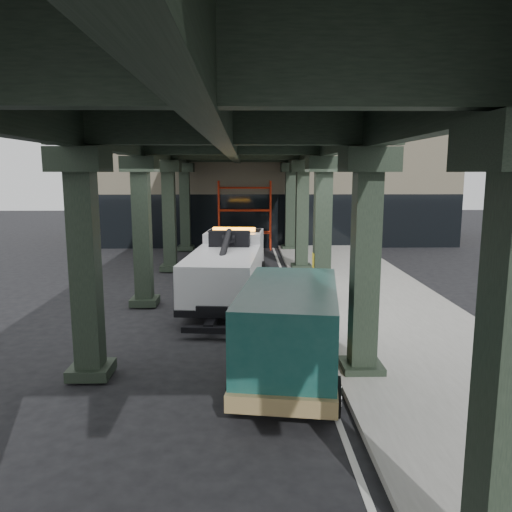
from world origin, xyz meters
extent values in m
plane|color=black|center=(0.00, 0.00, 0.00)|extent=(90.00, 90.00, 0.00)
cube|color=gray|center=(4.50, 2.00, 0.07)|extent=(5.00, 40.00, 0.15)
cube|color=silver|center=(1.70, 2.00, 0.01)|extent=(0.12, 38.00, 0.01)
cube|color=black|center=(2.60, -10.00, 2.50)|extent=(0.55, 0.55, 5.00)
cube|color=black|center=(2.60, -4.00, 2.50)|extent=(0.55, 0.55, 5.00)
cube|color=black|center=(2.60, -4.00, 4.75)|extent=(1.10, 1.10, 0.50)
cube|color=black|center=(2.60, -4.00, 0.18)|extent=(0.90, 0.90, 0.24)
cube|color=black|center=(2.60, 2.00, 2.50)|extent=(0.55, 0.55, 5.00)
cube|color=black|center=(2.60, 2.00, 4.75)|extent=(1.10, 1.10, 0.50)
cube|color=black|center=(2.60, 2.00, 0.18)|extent=(0.90, 0.90, 0.24)
cube|color=black|center=(2.60, 8.00, 2.50)|extent=(0.55, 0.55, 5.00)
cube|color=black|center=(2.60, 8.00, 4.75)|extent=(1.10, 1.10, 0.50)
cube|color=black|center=(2.60, 8.00, 0.18)|extent=(0.90, 0.90, 0.24)
cube|color=black|center=(2.60, 14.00, 2.50)|extent=(0.55, 0.55, 5.00)
cube|color=black|center=(2.60, 14.00, 4.75)|extent=(1.10, 1.10, 0.50)
cube|color=black|center=(2.60, 14.00, 0.18)|extent=(0.90, 0.90, 0.24)
cube|color=black|center=(-3.40, -4.00, 2.50)|extent=(0.55, 0.55, 5.00)
cube|color=black|center=(-3.40, -4.00, 4.75)|extent=(1.10, 1.10, 0.50)
cube|color=black|center=(-3.40, -4.00, 0.18)|extent=(0.90, 0.90, 0.24)
cube|color=black|center=(-3.40, 2.00, 2.50)|extent=(0.55, 0.55, 5.00)
cube|color=black|center=(-3.40, 2.00, 4.75)|extent=(1.10, 1.10, 0.50)
cube|color=black|center=(-3.40, 2.00, 0.18)|extent=(0.90, 0.90, 0.24)
cube|color=black|center=(-3.40, 8.00, 2.50)|extent=(0.55, 0.55, 5.00)
cube|color=black|center=(-3.40, 8.00, 4.75)|extent=(1.10, 1.10, 0.50)
cube|color=black|center=(-3.40, 8.00, 0.18)|extent=(0.90, 0.90, 0.24)
cube|color=black|center=(-3.40, 14.00, 2.50)|extent=(0.55, 0.55, 5.00)
cube|color=black|center=(-3.40, 14.00, 4.75)|extent=(1.10, 1.10, 0.50)
cube|color=black|center=(-3.40, 14.00, 0.18)|extent=(0.90, 0.90, 0.24)
cube|color=black|center=(2.60, 2.00, 5.55)|extent=(0.35, 32.00, 1.10)
cube|color=black|center=(-3.40, 2.00, 5.55)|extent=(0.35, 32.00, 1.10)
cube|color=black|center=(-0.40, 2.00, 5.55)|extent=(0.35, 32.00, 1.10)
cube|color=black|center=(-0.40, 2.00, 6.25)|extent=(7.40, 32.00, 0.30)
cube|color=#C6B793|center=(2.00, 20.00, 4.00)|extent=(22.00, 10.00, 8.00)
cylinder|color=red|center=(-1.50, 14.90, 2.00)|extent=(0.08, 0.08, 4.00)
cylinder|color=red|center=(-1.50, 14.10, 2.00)|extent=(0.08, 0.08, 4.00)
cylinder|color=red|center=(1.50, 14.90, 2.00)|extent=(0.08, 0.08, 4.00)
cylinder|color=red|center=(1.50, 14.10, 2.00)|extent=(0.08, 0.08, 4.00)
cylinder|color=red|center=(0.00, 14.90, 1.00)|extent=(3.00, 0.08, 0.08)
cylinder|color=red|center=(0.00, 14.90, 2.30)|extent=(3.00, 0.08, 0.08)
cylinder|color=red|center=(0.00, 14.90, 3.60)|extent=(3.00, 0.08, 0.08)
cube|color=black|center=(-0.62, 2.50, 0.64)|extent=(1.56, 6.86, 0.23)
cube|color=white|center=(-0.40, 4.80, 1.41)|extent=(2.33, 2.37, 1.63)
cube|color=white|center=(-0.30, 5.75, 0.95)|extent=(2.18, 0.84, 0.82)
cube|color=black|center=(-0.37, 5.03, 1.86)|extent=(2.10, 1.37, 0.77)
cube|color=white|center=(-0.72, 1.46, 1.23)|extent=(2.60, 4.73, 1.27)
cube|color=orange|center=(-0.41, 4.62, 2.31)|extent=(1.65, 0.41, 0.15)
cube|color=black|center=(-0.54, 3.27, 2.13)|extent=(1.50, 0.68, 0.54)
cylinder|color=black|center=(-0.70, 1.64, 1.91)|extent=(0.52, 3.18, 1.22)
cube|color=black|center=(-0.94, -0.84, 0.32)|extent=(0.39, 1.29, 0.16)
cube|color=black|center=(-1.00, -1.48, 0.27)|extent=(1.47, 0.37, 0.16)
cylinder|color=black|center=(-1.36, 5.17, 0.50)|extent=(0.41, 1.02, 1.00)
cylinder|color=silver|center=(-1.36, 5.17, 0.50)|extent=(0.41, 0.58, 0.55)
cylinder|color=black|center=(0.62, 4.98, 0.50)|extent=(0.41, 1.02, 1.00)
cylinder|color=silver|center=(0.62, 4.98, 0.50)|extent=(0.41, 0.58, 0.55)
cylinder|color=black|center=(-1.65, 2.19, 0.50)|extent=(0.41, 1.02, 1.00)
cylinder|color=silver|center=(-1.65, 2.19, 0.50)|extent=(0.41, 0.58, 0.55)
cylinder|color=black|center=(0.34, 2.00, 0.50)|extent=(0.41, 1.02, 1.00)
cylinder|color=silver|center=(0.34, 2.00, 0.50)|extent=(0.41, 0.58, 0.55)
cylinder|color=black|center=(-1.77, 1.01, 0.50)|extent=(0.41, 1.02, 1.00)
cylinder|color=silver|center=(-1.77, 1.01, 0.50)|extent=(0.41, 0.58, 0.55)
cylinder|color=black|center=(0.22, 0.82, 0.50)|extent=(0.41, 1.02, 1.00)
cylinder|color=silver|center=(0.22, 0.82, 0.50)|extent=(0.41, 0.58, 0.55)
cube|color=#13443E|center=(1.33, -1.87, 0.87)|extent=(2.02, 1.29, 0.83)
cube|color=#13443E|center=(0.94, -4.37, 1.24)|extent=(2.54, 4.38, 1.79)
cube|color=olive|center=(1.00, -4.01, 0.51)|extent=(2.74, 5.39, 0.32)
cube|color=black|center=(1.28, -2.24, 1.61)|extent=(1.83, 0.67, 0.77)
cube|color=black|center=(0.99, -4.10, 1.70)|extent=(2.44, 3.57, 0.51)
cube|color=silver|center=(1.41, -1.39, 0.51)|extent=(1.83, 0.39, 0.28)
cylinder|color=black|center=(0.42, -1.78, 0.39)|extent=(0.37, 0.80, 0.77)
cylinder|color=silver|center=(0.42, -1.78, 0.39)|extent=(0.36, 0.46, 0.42)
cylinder|color=black|center=(2.23, -2.06, 0.39)|extent=(0.37, 0.80, 0.77)
cylinder|color=silver|center=(2.23, -2.06, 0.39)|extent=(0.36, 0.46, 0.42)
cylinder|color=black|center=(-0.18, -5.59, 0.39)|extent=(0.37, 0.80, 0.77)
cylinder|color=silver|center=(-0.18, -5.59, 0.39)|extent=(0.36, 0.46, 0.42)
cylinder|color=black|center=(1.64, -5.87, 0.39)|extent=(0.37, 0.80, 0.77)
cylinder|color=silver|center=(1.64, -5.87, 0.39)|extent=(0.36, 0.46, 0.42)
camera|label=1|loc=(0.01, -14.52, 4.50)|focal=35.00mm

